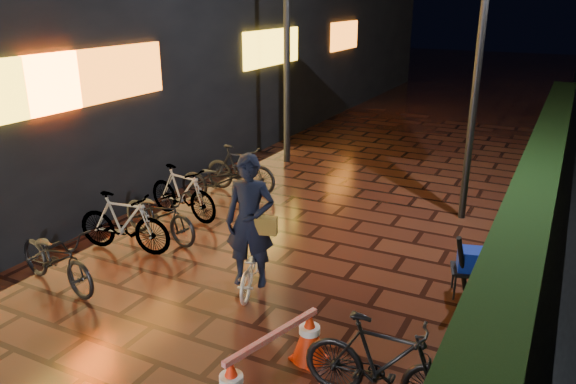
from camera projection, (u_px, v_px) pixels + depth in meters
The scene contains 8 objects.
ground at pixel (160, 364), 6.24m from camera, with size 80.00×80.00×0.00m, color #381911.
hedge at pixel (542, 171), 11.37m from camera, with size 0.70×20.00×1.00m, color black.
lamp_post_hedge at pixel (477, 75), 9.48m from camera, with size 0.45×0.13×4.72m.
lamp_post_sf at pixel (287, 27), 12.80m from camera, with size 0.55×0.18×5.78m.
cyclist at pixel (252, 241), 7.58m from camera, with size 0.84×1.44×1.95m.
traffic_barrier at pixel (273, 359), 5.82m from camera, with size 0.73×1.52×0.62m.
cart_assembly at pixel (471, 263), 7.48m from camera, with size 0.61×0.65×0.98m.
parked_bikes_storefront at pixel (170, 203), 9.72m from camera, with size 1.96×5.27×0.98m.
Camera 1 is at (3.67, -4.02, 3.87)m, focal length 35.00 mm.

